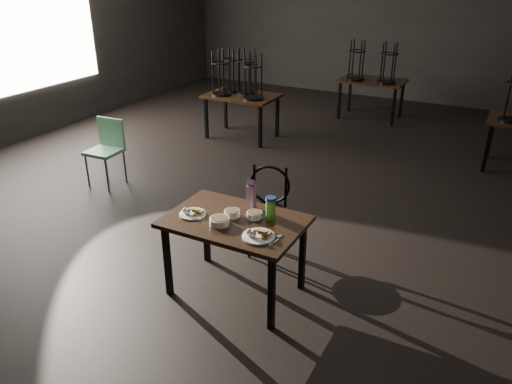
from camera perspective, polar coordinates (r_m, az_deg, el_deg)
The scene contains 14 objects.
room at distance 5.71m, azimuth 3.04°, elevation 20.19°, with size 12.00×12.04×3.22m.
main_table at distance 4.39m, azimuth -2.43°, elevation -4.06°, with size 1.20×0.80×0.75m.
plate_left at distance 4.45m, azimuth -7.29°, elevation -2.35°, with size 0.24×0.24×0.08m.
plate_right at distance 4.06m, azimuth 0.24°, elevation -4.92°, with size 0.27×0.27×0.09m.
bowl_near at distance 4.39m, azimuth -2.76°, elevation -2.42°, with size 0.14×0.14×0.06m.
bowl_far at distance 4.36m, azimuth -0.19°, elevation -2.60°, with size 0.14×0.14×0.05m.
bowl_big at distance 4.26m, azimuth -4.20°, elevation -3.32°, with size 0.17×0.17×0.06m.
juice_carton at distance 4.48m, azimuth -0.55°, elevation -0.36°, with size 0.07×0.07×0.28m.
water_bottle at distance 4.31m, azimuth 1.68°, elevation -1.81°, with size 0.10×0.10×0.21m.
spoon at distance 4.08m, azimuth 2.63°, elevation -5.13°, with size 0.05×0.22×0.01m.
bentwood_chair at distance 5.07m, azimuth 1.27°, elevation -1.39°, with size 0.47×0.47×0.93m.
school_chair at distance 7.02m, azimuth -16.68°, elevation 5.09°, with size 0.44×0.44×0.90m.
bg_table_left at distance 8.56m, azimuth -1.81°, elevation 11.40°, with size 1.20×0.80×1.48m.
bg_table_far at distance 9.91m, azimuth 13.13°, elevation 12.35°, with size 1.20×0.80×1.48m.
Camera 1 is at (2.33, -5.16, 2.79)m, focal length 35.00 mm.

